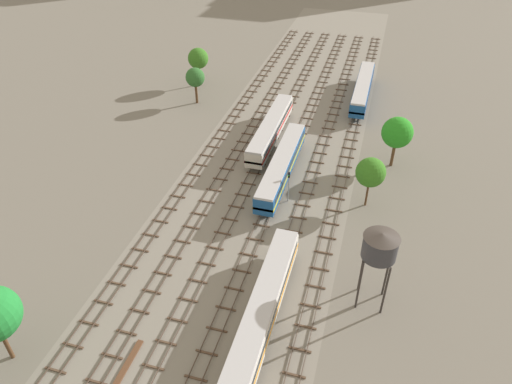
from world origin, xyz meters
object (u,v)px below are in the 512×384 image
(passenger_coach_centre_near, at_px, (282,165))
(passenger_coach_centre_left_mid, at_px, (271,128))
(water_tower, at_px, (380,246))
(signal_post_nearest, at_px, (289,183))
(passenger_coach_right_midfar, at_px, (363,88))
(passenger_coach_centre_right_nearest, at_px, (264,306))

(passenger_coach_centre_near, bearing_deg, passenger_coach_centre_left_mid, 112.69)
(water_tower, bearing_deg, passenger_coach_centre_left_mid, 121.88)
(water_tower, relative_size, signal_post_nearest, 1.94)
(passenger_coach_centre_left_mid, relative_size, water_tower, 2.17)
(passenger_coach_centre_left_mid, height_order, signal_post_nearest, signal_post_nearest)
(passenger_coach_centre_near, relative_size, passenger_coach_centre_left_mid, 1.00)
(passenger_coach_right_midfar, relative_size, signal_post_nearest, 4.22)
(passenger_coach_centre_near, xyz_separation_m, water_tower, (15.37, -21.14, 5.77))
(passenger_coach_centre_left_mid, bearing_deg, signal_post_nearest, -67.16)
(passenger_coach_centre_right_nearest, xyz_separation_m, passenger_coach_centre_near, (-4.56, 27.39, 0.00))
(passenger_coach_centre_left_mid, bearing_deg, passenger_coach_right_midfar, 57.71)
(water_tower, bearing_deg, signal_post_nearest, 129.63)
(passenger_coach_centre_near, distance_m, passenger_coach_right_midfar, 33.81)
(passenger_coach_centre_left_mid, height_order, passenger_coach_right_midfar, same)
(passenger_coach_centre_near, bearing_deg, water_tower, -53.98)
(passenger_coach_centre_near, xyz_separation_m, signal_post_nearest, (2.28, -5.34, 0.71))
(passenger_coach_right_midfar, bearing_deg, signal_post_nearest, -100.23)
(passenger_coach_centre_near, bearing_deg, passenger_coach_centre_right_nearest, -80.55)
(passenger_coach_centre_near, distance_m, water_tower, 26.77)
(water_tower, distance_m, signal_post_nearest, 21.13)
(passenger_coach_right_midfar, xyz_separation_m, signal_post_nearest, (-6.84, -37.89, 0.71))
(passenger_coach_centre_near, distance_m, passenger_coach_centre_left_mid, 11.82)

